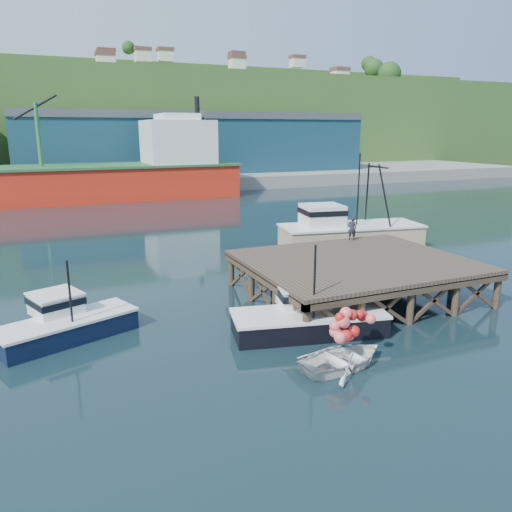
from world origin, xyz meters
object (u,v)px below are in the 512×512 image
dinghy (343,358)px  dockworker (352,228)px  boat_navy (65,322)px  boat_black (307,315)px  trawler (348,230)px

dinghy → dockworker: (8.12, 11.71, 2.50)m
boat_navy → boat_black: size_ratio=0.86×
boat_black → dinghy: size_ratio=1.95×
boat_black → dockworker: bearing=58.2°
dinghy → boat_black: bearing=-16.0°
trawler → dinghy: 20.90m
dinghy → dockworker: bearing=-43.8°
boat_navy → trawler: size_ratio=0.55×
boat_navy → trawler: 23.74m
dinghy → dockworker: dockworker is taller
boat_black → dockworker: (7.65, 7.89, 2.10)m
boat_black → dinghy: boat_black is taller
boat_black → trawler: trawler is taller
dockworker → boat_black: bearing=70.3°
boat_black → dockworker: 11.19m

